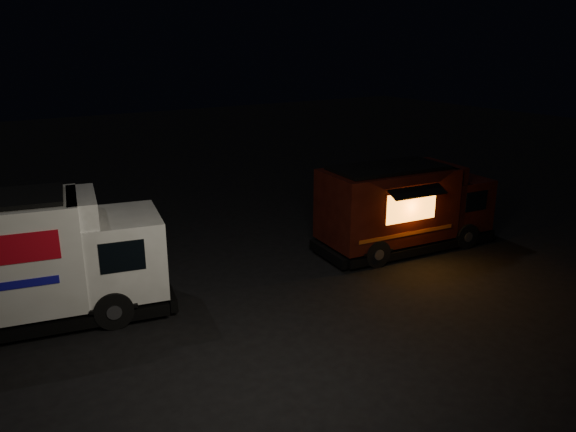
% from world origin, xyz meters
% --- Properties ---
extents(ground, '(80.00, 80.00, 0.00)m').
position_xyz_m(ground, '(0.00, 0.00, 0.00)').
color(ground, black).
rests_on(ground, ground).
extents(white_truck, '(7.13, 3.63, 3.09)m').
position_xyz_m(white_truck, '(-5.30, 2.08, 1.54)').
color(white_truck, white).
rests_on(white_truck, ground).
extents(red_truck, '(6.06, 2.75, 2.73)m').
position_xyz_m(red_truck, '(5.78, 0.97, 1.37)').
color(red_truck, '#3B110A').
rests_on(red_truck, ground).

